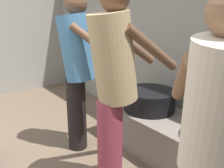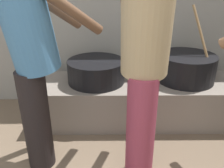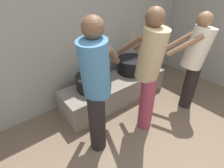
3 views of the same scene
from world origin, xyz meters
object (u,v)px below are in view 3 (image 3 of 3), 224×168
object	(u,v)px
cook_in_tan_shirt	(149,68)
cooking_pot_secondary	(94,82)
cook_in_cream_shirt	(195,59)
cook_in_blue_shirt	(96,84)
cooking_pot_main	(132,65)

from	to	relation	value
cook_in_tan_shirt	cooking_pot_secondary	bearing A→B (deg)	114.57
cooking_pot_secondary	cook_in_cream_shirt	world-z (taller)	cook_in_cream_shirt
cooking_pot_secondary	cook_in_cream_shirt	xyz separation A→B (m)	(1.24, -0.89, 0.35)
cook_in_tan_shirt	cook_in_blue_shirt	xyz separation A→B (m)	(-0.73, 0.11, -0.02)
cooking_pot_secondary	cook_in_tan_shirt	size ratio (longest dim) A/B	0.34
cook_in_tan_shirt	cook_in_cream_shirt	bearing A→B (deg)	-8.44
cooking_pot_main	cooking_pot_secondary	bearing A→B (deg)	-177.90
cooking_pot_main	cook_in_tan_shirt	xyz separation A→B (m)	(-0.53, -0.79, 0.40)
cook_in_blue_shirt	cooking_pot_secondary	bearing A→B (deg)	59.91
cook_in_tan_shirt	cook_in_cream_shirt	xyz separation A→B (m)	(0.89, -0.13, -0.07)
cooking_pot_secondary	cook_in_blue_shirt	bearing A→B (deg)	-120.09
cooking_pot_main	cook_in_tan_shirt	bearing A→B (deg)	-123.89
cook_in_cream_shirt	cooking_pot_main	bearing A→B (deg)	111.26
cooking_pot_main	cook_in_blue_shirt	size ratio (longest dim) A/B	0.44
cooking_pot_secondary	cook_in_blue_shirt	xyz separation A→B (m)	(-0.38, -0.65, 0.41)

